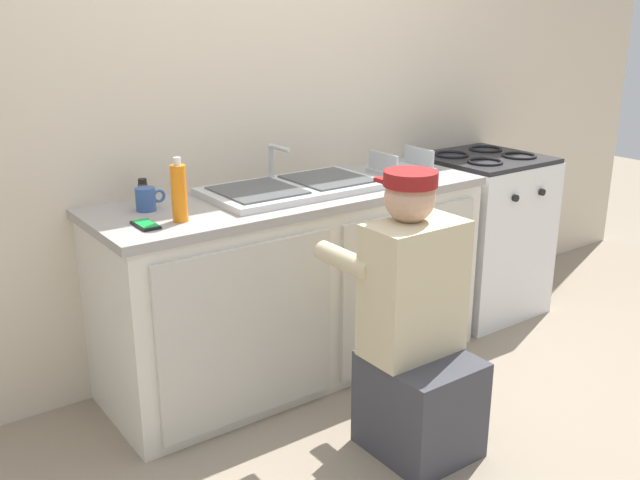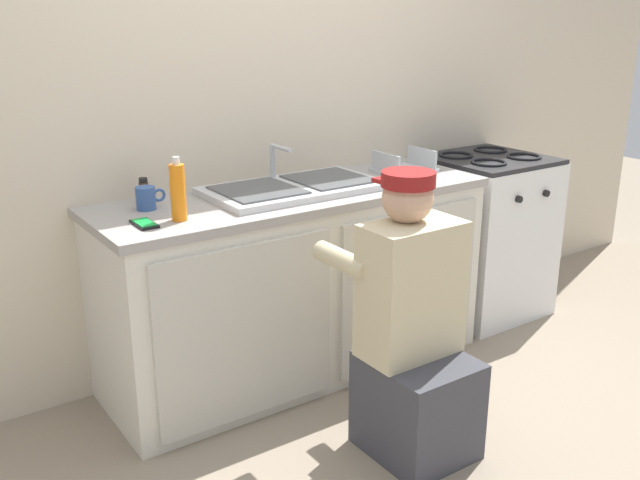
{
  "view_description": "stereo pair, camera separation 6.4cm",
  "coord_description": "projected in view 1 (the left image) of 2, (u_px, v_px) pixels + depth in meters",
  "views": [
    {
      "loc": [
        -1.72,
        -2.29,
        1.66
      ],
      "look_at": [
        0.0,
        0.1,
        0.7
      ],
      "focal_mm": 40.0,
      "sensor_mm": 36.0,
      "label": 1
    },
    {
      "loc": [
        -1.67,
        -2.32,
        1.66
      ],
      "look_at": [
        0.0,
        0.1,
        0.7
      ],
      "focal_mm": 40.0,
      "sensor_mm": 36.0,
      "label": 2
    }
  ],
  "objects": [
    {
      "name": "dish_rack_tray",
      "position": [
        401.0,
        167.0,
        3.57
      ],
      "size": [
        0.28,
        0.22,
        0.11
      ],
      "color": "#B2B7BC",
      "rests_on": "countertop"
    },
    {
      "name": "sink_double_basin",
      "position": [
        294.0,
        187.0,
        3.19
      ],
      "size": [
        0.8,
        0.44,
        0.19
      ],
      "color": "silver",
      "rests_on": "countertop"
    },
    {
      "name": "back_wall",
      "position": [
        252.0,
        101.0,
        3.35
      ],
      "size": [
        6.0,
        0.1,
        2.5
      ],
      "primitive_type": "cube",
      "color": "beige",
      "rests_on": "ground_plane"
    },
    {
      "name": "soap_bottle_orange",
      "position": [
        179.0,
        193.0,
        2.71
      ],
      "size": [
        0.06,
        0.06,
        0.25
      ],
      "color": "orange",
      "rests_on": "countertop"
    },
    {
      "name": "stove_range",
      "position": [
        480.0,
        234.0,
        4.03
      ],
      "size": [
        0.61,
        0.62,
        0.91
      ],
      "color": "white",
      "rests_on": "ground_plane"
    },
    {
      "name": "counter_cabinet",
      "position": [
        296.0,
        287.0,
        3.33
      ],
      "size": [
        1.8,
        0.62,
        0.84
      ],
      "color": "silver",
      "rests_on": "ground_plane"
    },
    {
      "name": "countertop",
      "position": [
        294.0,
        196.0,
        3.2
      ],
      "size": [
        1.84,
        0.62,
        0.04
      ],
      "primitive_type": "cube",
      "color": "#9E9993",
      "rests_on": "counter_cabinet"
    },
    {
      "name": "spice_bottle_pepper",
      "position": [
        143.0,
        191.0,
        2.99
      ],
      "size": [
        0.04,
        0.04,
        0.1
      ],
      "color": "#513823",
      "rests_on": "countertop"
    },
    {
      "name": "cell_phone",
      "position": [
        145.0,
        225.0,
        2.68
      ],
      "size": [
        0.07,
        0.14,
        0.01
      ],
      "color": "black",
      "rests_on": "countertop"
    },
    {
      "name": "ground_plane",
      "position": [
        333.0,
        393.0,
        3.24
      ],
      "size": [
        12.0,
        12.0,
        0.0
      ],
      "primitive_type": "plane",
      "color": "gray"
    },
    {
      "name": "coffee_mug",
      "position": [
        146.0,
        199.0,
        2.88
      ],
      "size": [
        0.13,
        0.08,
        0.09
      ],
      "color": "#335699",
      "rests_on": "countertop"
    },
    {
      "name": "plumber_person",
      "position": [
        415.0,
        339.0,
        2.72
      ],
      "size": [
        0.42,
        0.61,
        1.1
      ],
      "color": "#3F3F47",
      "rests_on": "ground_plane"
    }
  ]
}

